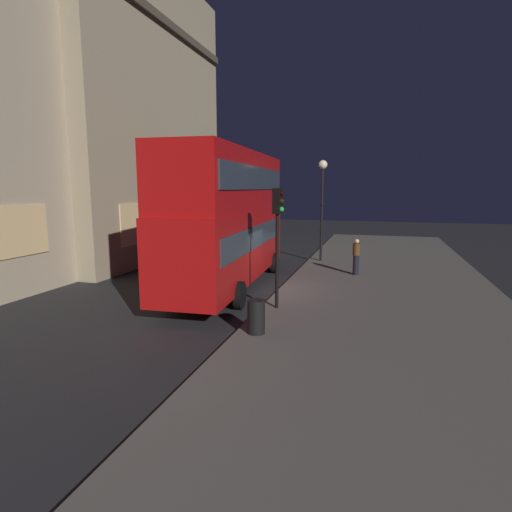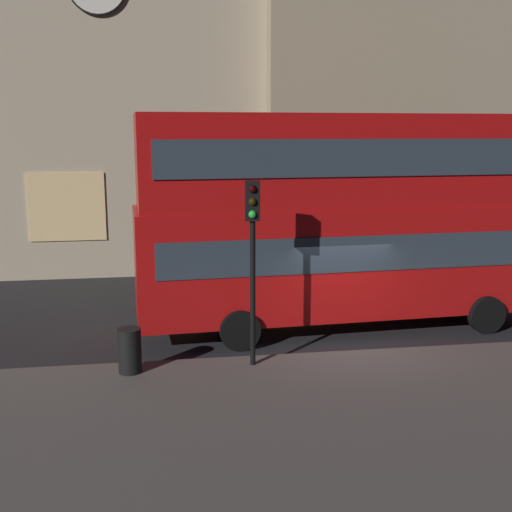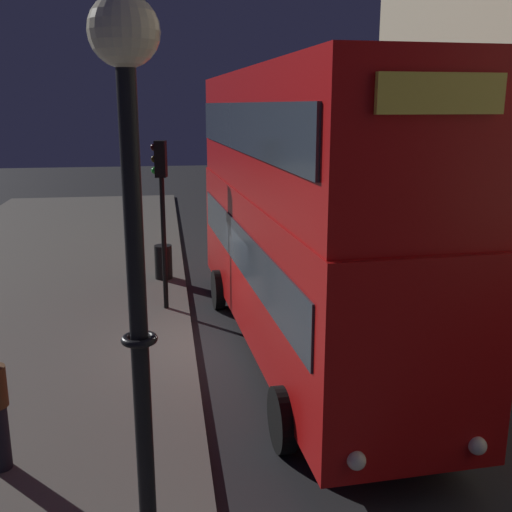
{
  "view_description": "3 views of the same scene",
  "coord_description": "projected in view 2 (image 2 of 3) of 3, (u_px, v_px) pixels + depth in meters",
  "views": [
    {
      "loc": [
        -16.28,
        -4.52,
        4.23
      ],
      "look_at": [
        -0.73,
        0.04,
        1.61
      ],
      "focal_mm": 29.5,
      "sensor_mm": 36.0,
      "label": 1
    },
    {
      "loc": [
        -4.49,
        -14.72,
        5.3
      ],
      "look_at": [
        -2.1,
        0.78,
        2.2
      ],
      "focal_mm": 44.94,
      "sensor_mm": 36.0,
      "label": 2
    },
    {
      "loc": [
        11.97,
        -1.16,
        5.05
      ],
      "look_at": [
        -0.58,
        0.75,
        1.85
      ],
      "focal_mm": 42.35,
      "sensor_mm": 36.0,
      "label": 3
    }
  ],
  "objects": [
    {
      "name": "traffic_light_near_kerb",
      "position": [
        253.0,
        235.0,
        13.79
      ],
      "size": [
        0.36,
        0.38,
        4.11
      ],
      "rotation": [
        0.0,
        0.0,
        -0.17
      ],
      "color": "black",
      "rests_on": "sidewalk_slab"
    },
    {
      "name": "building_plain_facade",
      "position": [
        424.0,
        54.0,
        27.42
      ],
      "size": [
        15.08,
        9.86,
        16.94
      ],
      "color": "tan",
      "rests_on": "ground"
    },
    {
      "name": "ground_plane",
      "position": [
        344.0,
        346.0,
        15.97
      ],
      "size": [
        80.0,
        80.0,
        0.0
      ],
      "primitive_type": "plane",
      "color": "#232326"
    },
    {
      "name": "litter_bin",
      "position": [
        130.0,
        350.0,
        13.84
      ],
      "size": [
        0.51,
        0.51,
        0.98
      ],
      "primitive_type": "cylinder",
      "color": "black",
      "rests_on": "sidewalk_slab"
    },
    {
      "name": "double_decker_bus",
      "position": [
        341.0,
        213.0,
        16.89
      ],
      "size": [
        11.02,
        3.24,
        5.69
      ],
      "rotation": [
        0.0,
        0.0,
        0.05
      ],
      "color": "#B20F0F",
      "rests_on": "ground"
    },
    {
      "name": "sidewalk_slab",
      "position": [
        427.0,
        438.0,
        11.08
      ],
      "size": [
        44.0,
        8.72,
        0.12
      ],
      "primitive_type": "cube",
      "color": "#5B564F",
      "rests_on": "ground"
    },
    {
      "name": "building_with_clock",
      "position": [
        73.0,
        67.0,
        25.38
      ],
      "size": [
        15.58,
        7.92,
        15.47
      ],
      "color": "tan",
      "rests_on": "ground"
    }
  ]
}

